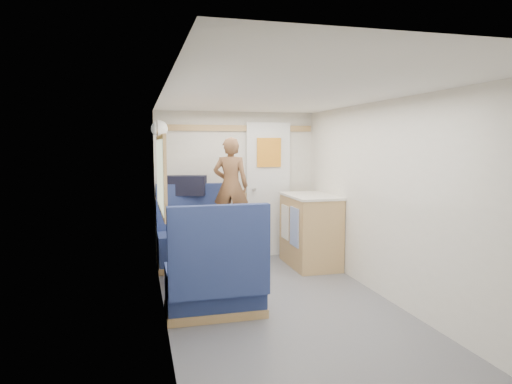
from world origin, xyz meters
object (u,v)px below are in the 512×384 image
object	(u,v)px
orange_fruit	(213,220)
dome_light	(159,129)
tumbler_right	(203,214)
person	(231,186)
pepper_grinder	(198,219)
bench_near	(216,284)
beer_glass	(221,216)
duffel_bag	(186,185)
cheese_block	(211,220)
galley_counter	(310,230)
tray	(212,222)
salt_grinder	(194,218)
tumbler_left	(188,222)
bread_loaf	(219,214)
bench_far	(193,244)
dinette_table	(202,236)
wine_glass	(204,211)

from	to	relation	value
orange_fruit	dome_light	bearing A→B (deg)	115.22
dome_light	tumbler_right	xyz separation A→B (m)	(0.43, -0.65, -0.97)
person	pepper_grinder	distance (m)	0.97
bench_near	beer_glass	size ratio (longest dim) A/B	11.58
orange_fruit	tumbler_right	distance (m)	0.39
duffel_bag	cheese_block	distance (m)	1.26
galley_counter	tray	world-z (taller)	galley_counter
person	salt_grinder	world-z (taller)	person
duffel_bag	pepper_grinder	distance (m)	1.24
bench_near	tumbler_left	world-z (taller)	bench_near
dome_light	duffel_bag	xyz separation A→B (m)	(0.33, 0.27, -0.72)
tray	tumbler_left	bearing A→B (deg)	-144.76
bench_near	salt_grinder	world-z (taller)	bench_near
beer_glass	bread_loaf	xyz separation A→B (m)	(0.00, 0.11, 0.01)
dome_light	bench_far	bearing A→B (deg)	2.12
person	tumbler_left	size ratio (longest dim) A/B	9.95
dome_light	person	world-z (taller)	dome_light
orange_fruit	pepper_grinder	distance (m)	0.17
dome_light	tray	world-z (taller)	dome_light
dinette_table	pepper_grinder	size ratio (longest dim) A/B	8.77
person	bench_far	bearing A→B (deg)	-2.82
dome_light	wine_glass	size ratio (longest dim) A/B	1.19
galley_counter	person	distance (m)	1.17
tray	wine_glass	xyz separation A→B (m)	(-0.07, 0.10, 0.11)
person	salt_grinder	size ratio (longest dim) A/B	12.07
wine_glass	tumbler_right	bearing A→B (deg)	87.06
bench_near	salt_grinder	distance (m)	0.98
dinette_table	tumbler_left	world-z (taller)	tumbler_left
bread_loaf	person	bearing A→B (deg)	63.76
dinette_table	duffel_bag	xyz separation A→B (m)	(-0.06, 1.12, 0.46)
tumbler_right	cheese_block	bearing A→B (deg)	-80.92
duffel_bag	tumbler_left	xyz separation A→B (m)	(-0.12, -1.38, -0.25)
beer_glass	pepper_grinder	world-z (taller)	pepper_grinder
tray	orange_fruit	bearing A→B (deg)	-90.64
galley_counter	bench_far	bearing A→B (deg)	167.90
cheese_block	beer_glass	size ratio (longest dim) A/B	1.06
bench_near	duffel_bag	distance (m)	2.11
tumbler_right	pepper_grinder	world-z (taller)	tumbler_right
dinette_table	orange_fruit	size ratio (longest dim) A/B	12.77
tumbler_right	bench_near	bearing A→B (deg)	-92.01
bench_far	galley_counter	xyz separation A→B (m)	(1.47, -0.31, 0.17)
beer_glass	bread_loaf	world-z (taller)	bread_loaf
dome_light	beer_glass	bearing A→B (deg)	-50.76
tumbler_left	cheese_block	bearing A→B (deg)	31.28
beer_glass	pepper_grinder	distance (m)	0.34
wine_glass	orange_fruit	bearing A→B (deg)	-72.34
orange_fruit	tumbler_right	size ratio (longest dim) A/B	0.63
dome_light	bread_loaf	bearing A→B (deg)	-46.21
galley_counter	pepper_grinder	distance (m)	1.68
tumbler_left	person	bearing A→B (deg)	56.01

